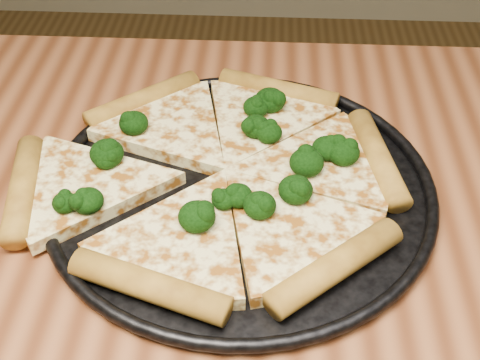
{
  "coord_description": "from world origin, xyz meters",
  "views": [
    {
      "loc": [
        0.08,
        -0.35,
        1.2
      ],
      "look_at": [
        0.05,
        0.13,
        0.77
      ],
      "focal_mm": 47.27,
      "sensor_mm": 36.0,
      "label": 1
    }
  ],
  "objects": [
    {
      "name": "pizza",
      "position": [
        0.03,
        0.14,
        0.77
      ],
      "size": [
        0.42,
        0.38,
        0.03
      ],
      "rotation": [
        0.0,
        0.0,
        -0.34
      ],
      "color": "#FFED9C",
      "rests_on": "pizza_pan"
    },
    {
      "name": "dining_table",
      "position": [
        0.0,
        0.0,
        0.66
      ],
      "size": [
        1.2,
        0.9,
        0.75
      ],
      "color": "brown",
      "rests_on": "ground"
    },
    {
      "name": "pizza_pan",
      "position": [
        0.05,
        0.13,
        0.76
      ],
      "size": [
        0.4,
        0.4,
        0.02
      ],
      "color": "black",
      "rests_on": "dining_table"
    },
    {
      "name": "broccoli_florets",
      "position": [
        0.04,
        0.15,
        0.78
      ],
      "size": [
        0.3,
        0.23,
        0.03
      ],
      "color": "black",
      "rests_on": "pizza"
    }
  ]
}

